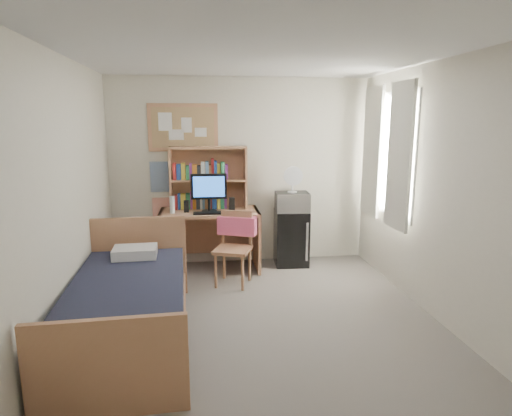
{
  "coord_description": "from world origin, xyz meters",
  "views": [
    {
      "loc": [
        -0.58,
        -3.89,
        2.0
      ],
      "look_at": [
        0.1,
        1.2,
        0.96
      ],
      "focal_mm": 30.0,
      "sensor_mm": 36.0,
      "label": 1
    }
  ],
  "objects": [
    {
      "name": "wall_left",
      "position": [
        -1.8,
        0.0,
        1.3
      ],
      "size": [
        0.04,
        4.2,
        2.6
      ],
      "primitive_type": "cube",
      "color": "silver",
      "rests_on": "floor"
    },
    {
      "name": "poster_wave",
      "position": [
        -1.1,
        2.09,
        1.25
      ],
      "size": [
        0.3,
        0.01,
        0.42
      ],
      "primitive_type": "cube",
      "color": "#234E8E",
      "rests_on": "wall_back"
    },
    {
      "name": "hoodie",
      "position": [
        -0.12,
        1.35,
        0.71
      ],
      "size": [
        0.51,
        0.31,
        0.23
      ],
      "primitive_type": "cube",
      "rotation": [
        0.0,
        0.0,
        -0.37
      ],
      "color": "#EF5B82",
      "rests_on": "desk_chair"
    },
    {
      "name": "wall_back",
      "position": [
        0.0,
        2.1,
        1.3
      ],
      "size": [
        3.6,
        0.04,
        2.6
      ],
      "primitive_type": "cube",
      "color": "silver",
      "rests_on": "floor"
    },
    {
      "name": "speaker_left",
      "position": [
        -0.76,
        1.69,
        0.9
      ],
      "size": [
        0.06,
        0.06,
        0.16
      ],
      "primitive_type": "cube",
      "rotation": [
        0.0,
        0.0,
        -0.01
      ],
      "color": "black",
      "rests_on": "desk"
    },
    {
      "name": "wall_front",
      "position": [
        0.0,
        -2.1,
        1.3
      ],
      "size": [
        3.6,
        0.04,
        2.6
      ],
      "primitive_type": "cube",
      "color": "silver",
      "rests_on": "floor"
    },
    {
      "name": "keyboard",
      "position": [
        -0.46,
        1.55,
        0.84
      ],
      "size": [
        0.42,
        0.14,
        0.02
      ],
      "primitive_type": "cube",
      "rotation": [
        0.0,
        0.0,
        -0.01
      ],
      "color": "black",
      "rests_on": "desk"
    },
    {
      "name": "bulletin_board",
      "position": [
        -0.78,
        2.08,
        1.92
      ],
      "size": [
        0.94,
        0.03,
        0.64
      ],
      "primitive_type": "cube",
      "color": "tan",
      "rests_on": "wall_back"
    },
    {
      "name": "water_bottle",
      "position": [
        -0.94,
        1.65,
        0.94
      ],
      "size": [
        0.07,
        0.07,
        0.22
      ],
      "primitive_type": "cylinder",
      "rotation": [
        0.0,
        0.0,
        -0.01
      ],
      "color": "silver",
      "rests_on": "desk"
    },
    {
      "name": "bed",
      "position": [
        -1.26,
        -0.11,
        0.29
      ],
      "size": [
        1.11,
        2.12,
        0.57
      ],
      "primitive_type": "cube",
      "rotation": [
        0.0,
        0.0,
        0.03
      ],
      "color": "black",
      "rests_on": "floor"
    },
    {
      "name": "desk_chair",
      "position": [
        -0.19,
        1.16,
        0.46
      ],
      "size": [
        0.59,
        0.59,
        0.91
      ],
      "primitive_type": "cube",
      "rotation": [
        0.0,
        0.0,
        -0.37
      ],
      "color": "#B47D55",
      "rests_on": "floor"
    },
    {
      "name": "curtain_right",
      "position": [
        1.72,
        1.6,
        1.6
      ],
      "size": [
        0.04,
        0.55,
        1.7
      ],
      "primitive_type": "cube",
      "color": "silver",
      "rests_on": "wall_right"
    },
    {
      "name": "window_unit",
      "position": [
        1.75,
        1.2,
        1.6
      ],
      "size": [
        0.1,
        1.4,
        1.7
      ],
      "primitive_type": "cube",
      "color": "white",
      "rests_on": "wall_right"
    },
    {
      "name": "poster_japan",
      "position": [
        -1.1,
        2.09,
        0.78
      ],
      "size": [
        0.28,
        0.01,
        0.36
      ],
      "primitive_type": "cube",
      "color": "#E04627",
      "rests_on": "wall_back"
    },
    {
      "name": "microwave",
      "position": [
        0.69,
        1.82,
        0.91
      ],
      "size": [
        0.47,
        0.37,
        0.26
      ],
      "primitive_type": "cube",
      "rotation": [
        0.0,
        0.0,
        -0.06
      ],
      "color": "silver",
      "rests_on": "mini_fridge"
    },
    {
      "name": "desk_fan",
      "position": [
        0.69,
        1.82,
        1.2
      ],
      "size": [
        0.27,
        0.27,
        0.32
      ],
      "primitive_type": "cylinder",
      "rotation": [
        0.0,
        0.0,
        -0.06
      ],
      "color": "silver",
      "rests_on": "microwave"
    },
    {
      "name": "hutch",
      "position": [
        -0.46,
        1.9,
        1.25
      ],
      "size": [
        1.04,
        0.27,
        0.85
      ],
      "primitive_type": "cube",
      "rotation": [
        0.0,
        0.0,
        -0.01
      ],
      "color": "tan",
      "rests_on": "desk"
    },
    {
      "name": "pillow",
      "position": [
        -1.28,
        0.64,
        0.63
      ],
      "size": [
        0.46,
        0.33,
        0.11
      ],
      "primitive_type": "cube",
      "rotation": [
        0.0,
        0.0,
        0.03
      ],
      "color": "silver",
      "rests_on": "bed"
    },
    {
      "name": "ceiling",
      "position": [
        0.0,
        0.0,
        2.6
      ],
      "size": [
        3.6,
        4.2,
        0.02
      ],
      "primitive_type": "cube",
      "color": "silver",
      "rests_on": "wall_back"
    },
    {
      "name": "floor",
      "position": [
        0.0,
        0.0,
        -0.01
      ],
      "size": [
        3.6,
        4.2,
        0.02
      ],
      "primitive_type": "cube",
      "color": "gray",
      "rests_on": "ground"
    },
    {
      "name": "curtain_left",
      "position": [
        1.72,
        0.8,
        1.6
      ],
      "size": [
        0.04,
        0.55,
        1.7
      ],
      "primitive_type": "cube",
      "color": "silver",
      "rests_on": "wall_right"
    },
    {
      "name": "wall_right",
      "position": [
        1.8,
        0.0,
        1.3
      ],
      "size": [
        0.04,
        4.2,
        2.6
      ],
      "primitive_type": "cube",
      "color": "silver",
      "rests_on": "floor"
    },
    {
      "name": "desk",
      "position": [
        -0.46,
        1.75,
        0.41
      ],
      "size": [
        1.33,
        0.67,
        0.83
      ],
      "primitive_type": "cube",
      "rotation": [
        0.0,
        0.0,
        -0.01
      ],
      "color": "tan",
      "rests_on": "floor"
    },
    {
      "name": "speaker_right",
      "position": [
        -0.16,
        1.69,
        0.92
      ],
      "size": [
        0.08,
        0.08,
        0.18
      ],
      "primitive_type": "cube",
      "rotation": [
        0.0,
        0.0,
        -0.01
      ],
      "color": "black",
      "rests_on": "desk"
    },
    {
      "name": "mini_fridge",
      "position": [
        0.69,
        1.84,
        0.39
      ],
      "size": [
        0.48,
        0.48,
        0.78
      ],
      "primitive_type": "cube",
      "rotation": [
        0.0,
        0.0,
        -0.06
      ],
      "color": "black",
      "rests_on": "floor"
    },
    {
      "name": "monitor",
      "position": [
        -0.46,
        1.69,
        1.08
      ],
      "size": [
        0.47,
        0.04,
        0.5
      ],
      "primitive_type": "cube",
      "rotation": [
        0.0,
        0.0,
        -0.01
      ],
      "color": "black",
      "rests_on": "desk"
    }
  ]
}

